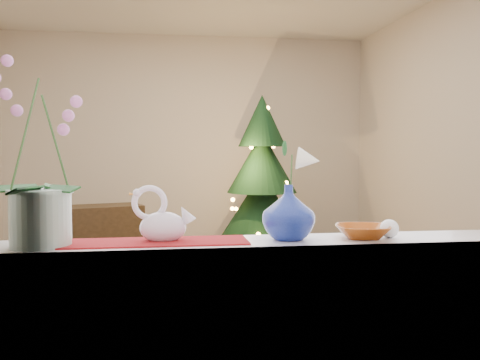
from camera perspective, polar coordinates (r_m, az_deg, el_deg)
The scene contains 15 objects.
ground at distance 4.47m, azimuth -3.78°, elevation -13.16°, with size 5.00×5.00×0.00m, color #362016.
wall_back at distance 6.79m, azimuth -5.47°, elevation 3.89°, with size 4.50×0.10×2.70m, color beige.
wall_front at distance 1.81m, azimuth 2.30°, elevation 6.40°, with size 4.50×0.10×2.70m, color beige.
wall_right at distance 5.00m, azimuth 22.90°, elevation 4.00°, with size 0.10×5.00×2.70m, color beige.
windowsill at distance 1.97m, azimuth 1.58°, elevation -7.03°, with size 2.20×0.26×0.04m, color white.
window_frame at distance 1.89m, azimuth 2.15°, elevation 16.98°, with size 2.22×0.06×1.60m, color white, non-canonical shape.
runner at distance 1.93m, azimuth -9.65°, elevation -6.55°, with size 0.70×0.20×0.01m, color maroon.
orchid_pot at distance 1.93m, azimuth -20.63°, elevation 2.86°, with size 0.22×0.22×0.65m, color silver, non-canonical shape.
swan at distance 1.94m, azimuth -8.22°, elevation -3.74°, with size 0.23×0.10×0.19m, color silver, non-canonical shape.
blue_vase at distance 1.97m, azimuth 5.21°, elevation -3.00°, with size 0.22×0.22×0.23m, color navy.
lily at distance 1.96m, azimuth 5.24°, elevation 2.94°, with size 0.13×0.07×0.18m, color white, non-canonical shape.
paperweight at distance 2.09m, azimuth 15.64°, elevation -5.02°, with size 0.07×0.07×0.07m, color white.
amber_dish at distance 2.06m, azimuth 12.97°, elevation -5.48°, with size 0.17×0.17×0.04m, color #974310.
xmas_tree at distance 5.98m, azimuth 2.35°, elevation 0.09°, with size 1.03×1.03×1.88m, color black, non-canonical shape.
side_table at distance 5.82m, azimuth -15.05°, elevation -6.01°, with size 0.91×0.46×0.68m, color black.
Camera 1 is at (-0.33, -4.28, 1.24)m, focal length 40.00 mm.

